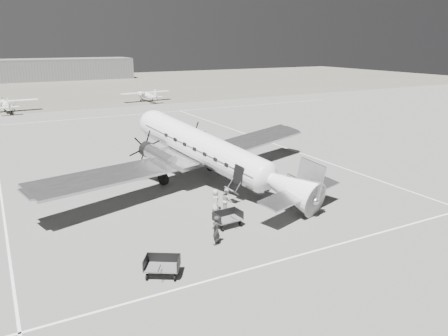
# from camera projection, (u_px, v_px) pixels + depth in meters

# --- Properties ---
(ground) EXTENTS (260.00, 260.00, 0.00)m
(ground) POSITION_uv_depth(u_px,v_px,m) (229.00, 182.00, 38.65)
(ground) COLOR slate
(ground) RESTS_ON ground
(taxi_line_near) EXTENTS (60.00, 0.15, 0.01)m
(taxi_line_near) POSITION_uv_depth(u_px,v_px,m) (340.00, 244.00, 26.81)
(taxi_line_near) COLOR white
(taxi_line_near) RESTS_ON ground
(taxi_line_right) EXTENTS (0.15, 80.00, 0.01)m
(taxi_line_right) POSITION_uv_depth(u_px,v_px,m) (333.00, 164.00, 44.10)
(taxi_line_right) COLOR white
(taxi_line_right) RESTS_ON ground
(taxi_line_horizon) EXTENTS (90.00, 0.15, 0.01)m
(taxi_line_horizon) POSITION_uv_depth(u_px,v_px,m) (113.00, 116.00, 72.47)
(taxi_line_horizon) COLOR white
(taxi_line_horizon) RESTS_ON ground
(grass_infield) EXTENTS (260.00, 90.00, 0.01)m
(grass_infield) POSITION_uv_depth(u_px,v_px,m) (61.00, 87.00, 118.98)
(grass_infield) COLOR #5D5A4E
(grass_infield) RESTS_ON ground
(hangar_main) EXTENTS (42.00, 14.00, 6.60)m
(hangar_main) POSITION_uv_depth(u_px,v_px,m) (64.00, 69.00, 141.47)
(hangar_main) COLOR slate
(hangar_main) RESTS_ON ground
(dc3_airliner) EXTENTS (34.91, 29.19, 5.68)m
(dc3_airliner) POSITION_uv_depth(u_px,v_px,m) (213.00, 155.00, 36.53)
(dc3_airliner) COLOR silver
(dc3_airliner) RESTS_ON ground
(light_plane_left) EXTENTS (11.56, 9.61, 2.29)m
(light_plane_left) POSITION_uv_depth(u_px,v_px,m) (6.00, 106.00, 75.93)
(light_plane_left) COLOR white
(light_plane_left) RESTS_ON ground
(light_plane_right) EXTENTS (11.37, 9.61, 2.18)m
(light_plane_right) POSITION_uv_depth(u_px,v_px,m) (147.00, 96.00, 89.62)
(light_plane_right) COLOR white
(light_plane_right) RESTS_ON ground
(baggage_cart_near) EXTENTS (2.02, 1.50, 1.09)m
(baggage_cart_near) POSITION_uv_depth(u_px,v_px,m) (228.00, 219.00, 29.19)
(baggage_cart_near) COLOR #595959
(baggage_cart_near) RESTS_ON ground
(baggage_cart_far) EXTENTS (2.36, 2.17, 1.09)m
(baggage_cart_far) POSITION_uv_depth(u_px,v_px,m) (162.00, 267.00, 23.00)
(baggage_cart_far) COLOR #595959
(baggage_cart_far) RESTS_ON ground
(ground_crew) EXTENTS (0.81, 0.75, 1.86)m
(ground_crew) POSITION_uv_depth(u_px,v_px,m) (216.00, 230.00, 26.51)
(ground_crew) COLOR #2C2C2C
(ground_crew) RESTS_ON ground
(ramp_agent) EXTENTS (0.93, 1.06, 1.86)m
(ramp_agent) POSITION_uv_depth(u_px,v_px,m) (227.00, 200.00, 31.55)
(ramp_agent) COLOR #B5B5B2
(ramp_agent) RESTS_ON ground
(passenger) EXTENTS (0.70, 0.91, 1.65)m
(passenger) POSITION_uv_depth(u_px,v_px,m) (215.00, 200.00, 31.83)
(passenger) COLOR #A9A9A7
(passenger) RESTS_ON ground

